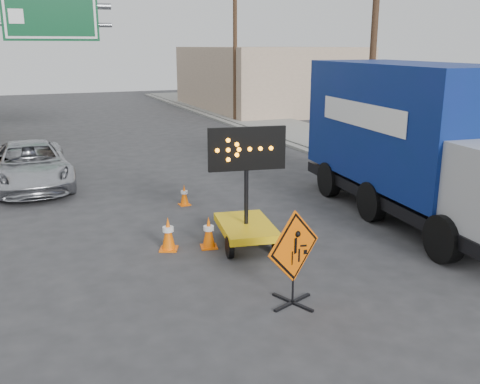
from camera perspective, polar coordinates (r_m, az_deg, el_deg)
ground at (r=10.23m, az=9.38°, el=-12.33°), size 100.00×100.00×0.00m
curb_right at (r=26.08m, az=5.41°, el=5.02°), size 0.40×60.00×0.12m
sidewalk_right at (r=27.23m, az=9.70°, el=5.34°), size 4.00×60.00×0.15m
building_right_far at (r=41.74m, az=2.78°, el=12.04°), size 10.00×14.00×4.60m
highway_gantry at (r=25.56m, az=-22.44°, el=15.06°), size 6.18×0.38×6.90m
utility_pole_near at (r=21.85m, az=14.04°, el=14.85°), size 1.80×0.26×9.00m
utility_pole_far at (r=34.15m, az=-0.53°, el=15.32°), size 1.80×0.26×9.00m
construction_sign at (r=9.98m, az=5.75°, el=-6.77°), size 1.31×0.94×1.85m
arrow_board at (r=12.94m, az=0.66°, el=-2.94°), size 1.83×2.22×2.91m
pickup_truck at (r=19.68m, az=-21.47°, el=2.70°), size 2.64×5.52×1.52m
box_truck at (r=15.54m, az=18.23°, el=4.26°), size 3.56×9.19×4.25m
cone_a at (r=12.88m, az=-3.36°, el=-4.31°), size 0.47×0.47×0.78m
cone_b at (r=12.83m, az=-7.67°, el=-4.41°), size 0.54×0.54×0.81m
cone_c at (r=16.36m, az=-5.96°, el=-0.31°), size 0.34×0.34×0.64m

